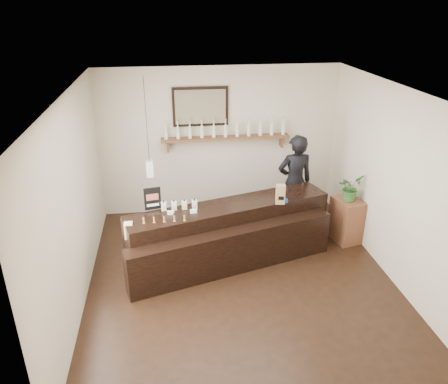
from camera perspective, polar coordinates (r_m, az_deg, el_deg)
ground at (r=6.73m, az=2.20°, el=-11.33°), size 5.00×5.00×0.00m
room_shell at (r=5.91m, az=2.46°, el=2.27°), size 5.00×5.00×5.00m
back_wall_decor at (r=8.10m, az=-1.60°, el=8.76°), size 2.66×0.96×1.69m
counter at (r=6.96m, az=0.83°, el=-5.72°), size 3.35×1.79×1.08m
promo_sign at (r=6.71m, az=-9.32°, el=-0.86°), size 0.25×0.07×0.36m
paper_bag at (r=6.88m, az=7.38°, el=-0.29°), size 0.16×0.13×0.31m
tape_dispenser at (r=6.94m, az=7.75°, el=-1.08°), size 0.14×0.06×0.11m
side_cabinet at (r=7.83m, az=15.64°, el=-3.54°), size 0.49×0.60×0.77m
potted_plant at (r=7.58m, az=16.15°, el=0.53°), size 0.53×0.52×0.45m
shopkeeper at (r=7.85m, az=9.24°, el=2.04°), size 0.76×0.53×1.98m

